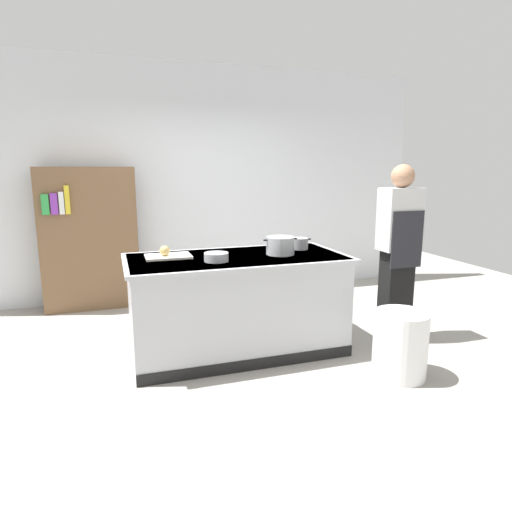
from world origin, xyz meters
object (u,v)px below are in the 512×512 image
object	(u,v)px
sauce_pan	(300,244)
trash_bin	(400,344)
mixing_bowl	(216,257)
onion	(165,251)
bookshelf	(90,239)
stock_pot	(280,246)
person_chef	(398,249)

from	to	relation	value
sauce_pan	trash_bin	size ratio (longest dim) A/B	0.42
sauce_pan	mixing_bowl	size ratio (longest dim) A/B	1.11
sauce_pan	mixing_bowl	distance (m)	0.96
onion	sauce_pan	distance (m)	1.31
onion	bookshelf	size ratio (longest dim) A/B	0.05
mixing_bowl	trash_bin	bearing A→B (deg)	-29.94
stock_pot	sauce_pan	bearing A→B (deg)	34.34
mixing_bowl	bookshelf	world-z (taller)	bookshelf
bookshelf	person_chef	bearing A→B (deg)	-34.55
mixing_bowl	bookshelf	xyz separation A→B (m)	(-1.09, 1.95, -0.09)
bookshelf	mixing_bowl	bearing A→B (deg)	-60.84
person_chef	stock_pot	bearing A→B (deg)	92.02
mixing_bowl	bookshelf	bearing A→B (deg)	119.16
bookshelf	stock_pot	bearing A→B (deg)	-46.77
sauce_pan	stock_pot	bearing A→B (deg)	-145.66
bookshelf	trash_bin	bearing A→B (deg)	-48.29
stock_pot	bookshelf	distance (m)	2.52
trash_bin	bookshelf	world-z (taller)	bookshelf
trash_bin	bookshelf	distance (m)	3.69
stock_pot	mixing_bowl	xyz separation A→B (m)	(-0.63, -0.12, -0.04)
trash_bin	person_chef	size ratio (longest dim) A/B	0.32
onion	trash_bin	xyz separation A→B (m)	(1.74, -1.05, -0.69)
stock_pot	sauce_pan	size ratio (longest dim) A/B	1.40
stock_pot	person_chef	distance (m)	1.18
bookshelf	sauce_pan	bearing A→B (deg)	-39.39
trash_bin	person_chef	world-z (taller)	person_chef
stock_pot	trash_bin	bearing A→B (deg)	-51.64
onion	bookshelf	world-z (taller)	bookshelf
onion	mixing_bowl	xyz separation A→B (m)	(0.40, -0.28, -0.03)
onion	trash_bin	bearing A→B (deg)	-31.10
mixing_bowl	bookshelf	size ratio (longest dim) A/B	0.12
mixing_bowl	person_chef	bearing A→B (deg)	-1.28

